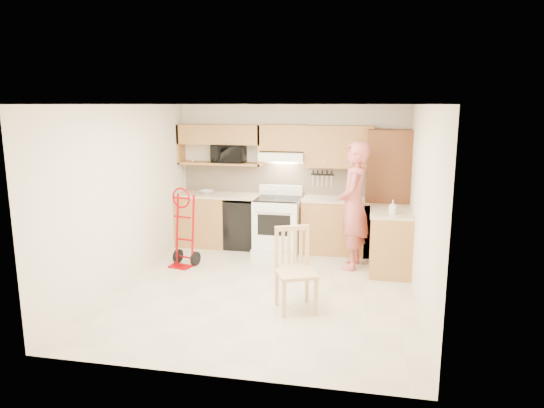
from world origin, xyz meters
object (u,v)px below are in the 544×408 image
(microwave, at_px, (229,153))
(hand_truck, at_px, (182,231))
(range, at_px, (277,221))
(dining_chair, at_px, (296,270))
(person, at_px, (353,206))

(microwave, height_order, hand_truck, microwave)
(range, xyz_separation_m, hand_truck, (-1.32, -0.97, 0.00))
(hand_truck, relative_size, dining_chair, 1.10)
(person, relative_size, hand_truck, 1.74)
(hand_truck, distance_m, dining_chair, 2.39)
(range, height_order, dining_chair, range)
(microwave, bearing_deg, range, -23.62)
(person, height_order, hand_truck, person)
(microwave, bearing_deg, dining_chair, -60.57)
(range, distance_m, dining_chair, 2.39)
(range, height_order, person, person)
(microwave, relative_size, person, 0.30)
(range, distance_m, hand_truck, 1.63)
(dining_chair, bearing_deg, person, 47.23)
(dining_chair, bearing_deg, hand_truck, 122.73)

